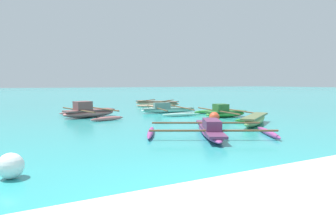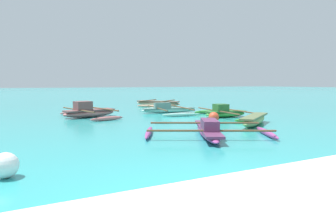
{
  "view_description": "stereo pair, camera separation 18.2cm",
  "coord_description": "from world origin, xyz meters",
  "views": [
    {
      "loc": [
        -2.79,
        -3.31,
        1.83
      ],
      "look_at": [
        4.8,
        11.06,
        0.25
      ],
      "focal_mm": 32.0,
      "sensor_mm": 36.0,
      "label": 1
    },
    {
      "loc": [
        -2.62,
        -3.39,
        1.83
      ],
      "look_at": [
        4.8,
        11.06,
        0.25
      ],
      "focal_mm": 32.0,
      "sensor_mm": 36.0,
      "label": 2
    }
  ],
  "objects": [
    {
      "name": "ground_plane",
      "position": [
        0.0,
        0.0,
        0.0
      ],
      "size": [
        240.0,
        240.0,
        0.0
      ],
      "color": "teal"
    },
    {
      "name": "moored_boat_0",
      "position": [
        0.86,
        12.71,
        0.29
      ],
      "size": [
        3.0,
        4.36,
        0.87
      ],
      "rotation": [
        0.0,
        0.0,
        0.22
      ],
      "color": "#B96969",
      "rests_on": "ground_plane"
    },
    {
      "name": "moored_boat_1",
      "position": [
        6.61,
        6.36,
        0.24
      ],
      "size": [
        3.06,
        2.37,
        0.43
      ],
      "rotation": [
        0.0,
        0.0,
        0.61
      ],
      "color": "#8FAC64",
      "rests_on": "ground_plane"
    },
    {
      "name": "moored_boat_2",
      "position": [
        7.37,
        9.4,
        0.24
      ],
      "size": [
        2.44,
        4.6,
        0.71
      ],
      "rotation": [
        0.0,
        0.0,
        -0.11
      ],
      "color": "green",
      "rests_on": "ground_plane"
    },
    {
      "name": "moored_boat_3",
      "position": [
        3.3,
        5.11,
        0.2
      ],
      "size": [
        4.92,
        4.1,
        0.62
      ],
      "rotation": [
        0.0,
        0.0,
        1.09
      ],
      "color": "#984082",
      "rests_on": "ground_plane"
    },
    {
      "name": "moored_boat_4",
      "position": [
        5.77,
        12.94,
        0.2
      ],
      "size": [
        3.54,
        4.75,
        0.63
      ],
      "rotation": [
        0.0,
        0.0,
        -0.16
      ],
      "color": "#9FD9CB",
      "rests_on": "ground_plane"
    },
    {
      "name": "moored_boat_5",
      "position": [
        7.56,
        18.19,
        0.22
      ],
      "size": [
        3.84,
        3.74,
        0.46
      ],
      "rotation": [
        0.0,
        0.0,
        -0.86
      ],
      "color": "tan",
      "rests_on": "ground_plane"
    },
    {
      "name": "mooring_buoy_1",
      "position": [
        -2.84,
        3.04,
        0.25
      ],
      "size": [
        0.5,
        0.5,
        0.5
      ],
      "color": "white",
      "rests_on": "ground_plane"
    },
    {
      "name": "mooring_buoy_2",
      "position": [
        5.56,
        7.9,
        0.24
      ],
      "size": [
        0.49,
        0.49,
        0.49
      ],
      "color": "#E54C2D",
      "rests_on": "ground_plane"
    }
  ]
}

